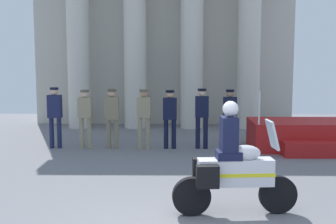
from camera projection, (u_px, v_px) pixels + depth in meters
name	position (u px, v px, depth m)	size (l,w,h in m)	color
colonnade_backdrop	(164.00, 23.00, 16.71)	(9.83, 1.66, 7.61)	beige
reviewing_stand	(303.00, 136.00, 12.80)	(2.94, 2.14, 1.70)	#A51919
officer_in_row_0	(55.00, 112.00, 12.85)	(0.39, 0.24, 1.73)	#191E42
officer_in_row_1	(85.00, 114.00, 12.82)	(0.39, 0.24, 1.67)	gray
officer_in_row_2	(112.00, 114.00, 12.80)	(0.39, 0.24, 1.69)	#7A7056
officer_in_row_3	(144.00, 114.00, 12.74)	(0.39, 0.24, 1.69)	gray
officer_in_row_4	(170.00, 114.00, 12.78)	(0.39, 0.24, 1.66)	black
officer_in_row_5	(202.00, 113.00, 12.78)	(0.39, 0.24, 1.70)	black
officer_in_row_6	(230.00, 114.00, 12.86)	(0.39, 0.24, 1.68)	black
motorcycle_with_rider	(231.00, 168.00, 7.46)	(2.09, 0.72, 1.90)	black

